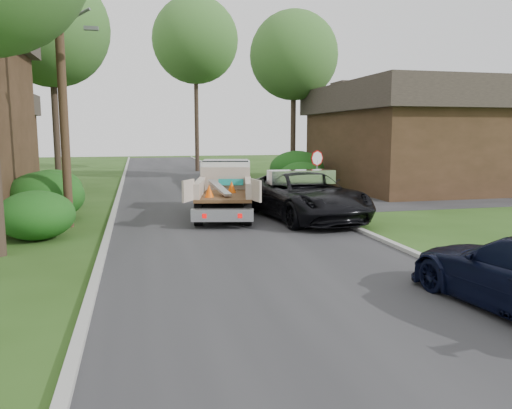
{
  "coord_description": "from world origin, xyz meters",
  "views": [
    {
      "loc": [
        -3.12,
        -13.36,
        3.28
      ],
      "look_at": [
        0.25,
        0.74,
        1.2
      ],
      "focal_mm": 35.0,
      "sensor_mm": 36.0,
      "label": 1
    }
  ],
  "objects": [
    {
      "name": "ground",
      "position": [
        0.0,
        0.0,
        0.0
      ],
      "size": [
        120.0,
        120.0,
        0.0
      ],
      "primitive_type": "plane",
      "color": "#244212",
      "rests_on": "ground"
    },
    {
      "name": "road",
      "position": [
        0.0,
        10.0,
        0.0
      ],
      "size": [
        8.0,
        90.0,
        0.02
      ],
      "primitive_type": "cube",
      "color": "#28282B",
      "rests_on": "ground"
    },
    {
      "name": "side_street",
      "position": [
        12.0,
        9.0,
        0.01
      ],
      "size": [
        16.0,
        7.0,
        0.02
      ],
      "primitive_type": "cube",
      "color": "#28282B",
      "rests_on": "ground"
    },
    {
      "name": "curb_left",
      "position": [
        -4.1,
        10.0,
        0.06
      ],
      "size": [
        0.2,
        90.0,
        0.12
      ],
      "primitive_type": "cube",
      "color": "#9E9E99",
      "rests_on": "ground"
    },
    {
      "name": "curb_right",
      "position": [
        4.1,
        10.0,
        0.06
      ],
      "size": [
        0.2,
        90.0,
        0.12
      ],
      "primitive_type": "cube",
      "color": "#9E9E99",
      "rests_on": "ground"
    },
    {
      "name": "stop_sign",
      "position": [
        5.2,
        9.0,
        1.78
      ],
      "size": [
        0.71,
        0.32,
        2.48
      ],
      "color": "slate",
      "rests_on": "ground"
    },
    {
      "name": "utility_pole",
      "position": [
        -5.48,
        4.98,
        5.17
      ],
      "size": [
        2.42,
        1.25,
        10.0
      ],
      "color": "#382619",
      "rests_on": "ground"
    },
    {
      "name": "house_right",
      "position": [
        13.0,
        14.0,
        3.16
      ],
      "size": [
        9.72,
        12.96,
        6.2
      ],
      "rotation": [
        0.0,
        0.0,
        1.57
      ],
      "color": "#352516",
      "rests_on": "ground"
    },
    {
      "name": "hedge_left_a",
      "position": [
        -6.2,
        3.0,
        0.77
      ],
      "size": [
        2.34,
        2.34,
        1.53
      ],
      "primitive_type": "ellipsoid",
      "color": "#104612",
      "rests_on": "ground"
    },
    {
      "name": "hedge_left_b",
      "position": [
        -6.5,
        6.5,
        0.94
      ],
      "size": [
        2.86,
        2.86,
        1.87
      ],
      "primitive_type": "ellipsoid",
      "color": "#104612",
      "rests_on": "ground"
    },
    {
      "name": "hedge_left_c",
      "position": [
        -6.8,
        10.0,
        0.85
      ],
      "size": [
        2.6,
        2.6,
        1.7
      ],
      "primitive_type": "ellipsoid",
      "color": "#104612",
      "rests_on": "ground"
    },
    {
      "name": "hedge_right_a",
      "position": [
        5.8,
        13.0,
        0.85
      ],
      "size": [
        2.6,
        2.6,
        1.7
      ],
      "primitive_type": "ellipsoid",
      "color": "#104612",
      "rests_on": "ground"
    },
    {
      "name": "hedge_right_b",
      "position": [
        6.5,
        16.0,
        1.1
      ],
      "size": [
        3.38,
        3.38,
        2.21
      ],
      "primitive_type": "ellipsoid",
      "color": "#104612",
      "rests_on": "ground"
    },
    {
      "name": "tree_left_far",
      "position": [
        -7.5,
        17.0,
        8.98
      ],
      "size": [
        6.4,
        6.4,
        12.2
      ],
      "color": "#2D2119",
      "rests_on": "ground"
    },
    {
      "name": "tree_right_far",
      "position": [
        7.5,
        20.0,
        8.48
      ],
      "size": [
        6.0,
        6.0,
        11.5
      ],
      "color": "#2D2119",
      "rests_on": "ground"
    },
    {
      "name": "tree_center_far",
      "position": [
        2.0,
        30.0,
        10.98
      ],
      "size": [
        7.2,
        7.2,
        14.6
      ],
      "color": "#2D2119",
      "rests_on": "ground"
    },
    {
      "name": "flatbed_truck",
      "position": [
        0.37,
        6.65,
        1.17
      ],
      "size": [
        3.44,
        6.01,
        2.15
      ],
      "rotation": [
        0.0,
        0.0,
        -0.2
      ],
      "color": "black",
      "rests_on": "ground"
    },
    {
      "name": "black_pickup",
      "position": [
        3.1,
        4.62,
        0.91
      ],
      "size": [
        3.82,
        6.87,
        1.82
      ],
      "primitive_type": "imported",
      "rotation": [
        0.0,
        0.0,
        0.13
      ],
      "color": "black",
      "rests_on": "ground"
    }
  ]
}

